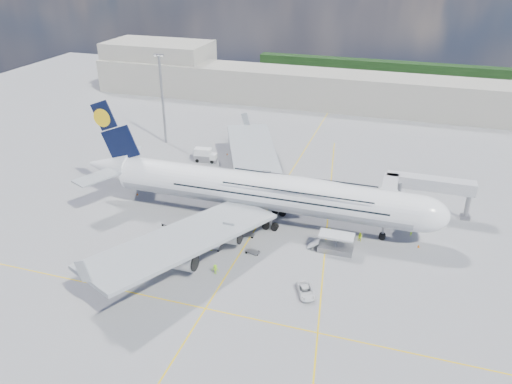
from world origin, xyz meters
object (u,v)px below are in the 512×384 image
(cone_wing_left_outer, at_px, (227,154))
(crew_van, at_px, (329,232))
(cargo_loader, at_px, (335,245))
(dolly_nose_far, at_px, (252,252))
(dolly_back, at_px, (177,230))
(cone_nose, at_px, (419,246))
(catering_truck_outer, at_px, (205,156))
(cone_wing_right_outer, at_px, (131,270))
(cone_wing_left_inner, at_px, (216,184))
(cone_tail, at_px, (137,194))
(light_mast, at_px, (162,98))
(dolly_row_a, at_px, (169,224))
(cone_wing_right_inner, at_px, (173,239))
(dolly_row_c, at_px, (213,243))
(crew_tug, at_px, (215,269))
(crew_wing, at_px, (211,247))
(dolly_nose_near, at_px, (248,235))
(crew_loader, at_px, (360,237))
(crew_nose, at_px, (411,232))
(airliner, at_px, (262,191))
(baggage_tug, at_px, (232,236))
(jet_bridge, at_px, (414,188))
(service_van, at_px, (305,291))
(catering_truck_inner, at_px, (261,190))
(dolly_row_b, at_px, (182,253))

(cone_wing_left_outer, bearing_deg, crew_van, -44.45)
(cargo_loader, xyz_separation_m, dolly_nose_far, (-14.61, -5.46, -0.95))
(dolly_back, distance_m, cone_nose, 47.47)
(catering_truck_outer, bearing_deg, cone_wing_right_outer, -90.10)
(dolly_nose_far, distance_m, cone_wing_left_inner, 30.78)
(crew_van, distance_m, cone_tail, 45.90)
(light_mast, xyz_separation_m, cone_wing_right_outer, (23.44, -59.80, -12.93))
(dolly_row_a, xyz_separation_m, dolly_back, (2.72, -1.67, 0.03))
(cone_wing_right_inner, bearing_deg, dolly_row_c, -2.26)
(cone_wing_right_inner, bearing_deg, crew_tug, -32.68)
(cone_tail, bearing_deg, crew_wing, -33.04)
(dolly_row_a, bearing_deg, dolly_nose_near, 20.26)
(crew_loader, xyz_separation_m, cone_wing_left_inner, (-36.31, 14.95, -0.73))
(crew_nose, xyz_separation_m, cone_wing_left_outer, (-49.99, 28.56, -0.55))
(catering_truck_outer, height_order, cone_nose, catering_truck_outer)
(airliner, distance_m, dolly_nose_far, 14.31)
(cargo_loader, bearing_deg, crew_tug, -143.94)
(baggage_tug, relative_size, cone_wing_right_outer, 5.06)
(dolly_back, height_order, baggage_tug, baggage_tug)
(dolly_back, bearing_deg, cone_wing_right_inner, -87.84)
(dolly_nose_far, relative_size, crew_loader, 1.53)
(jet_bridge, relative_size, dolly_nose_far, 6.26)
(dolly_row_a, bearing_deg, service_van, -6.53)
(jet_bridge, distance_m, crew_wing, 43.79)
(airliner, xyz_separation_m, dolly_nose_far, (1.95, -12.57, -6.56))
(cone_wing_left_inner, relative_size, cone_wing_left_outer, 1.06)
(cargo_loader, bearing_deg, dolly_nose_near, 179.80)
(crew_wing, bearing_deg, jet_bridge, -57.26)
(light_mast, bearing_deg, cone_wing_left_inner, -42.20)
(crew_van, height_order, cone_wing_right_outer, crew_van)
(jet_bridge, relative_size, dolly_back, 5.51)
(baggage_tug, bearing_deg, dolly_row_a, 156.70)
(dolly_row_c, distance_m, dolly_back, 9.93)
(catering_truck_outer, height_order, cone_wing_right_inner, catering_truck_outer)
(dolly_row_c, distance_m, crew_tug, 8.17)
(airliner, distance_m, jet_bridge, 31.50)
(catering_truck_inner, height_order, crew_tug, catering_truck_inner)
(baggage_tug, relative_size, cone_tail, 5.21)
(dolly_row_b, relative_size, crew_loader, 1.80)
(service_van, relative_size, cone_nose, 8.28)
(cargo_loader, relative_size, dolly_back, 2.50)
(catering_truck_outer, xyz_separation_m, cone_wing_left_inner, (8.00, -12.62, -1.45))
(cone_wing_right_outer, height_order, cone_tail, cone_wing_right_outer)
(crew_van, distance_m, crew_tug, 25.03)
(dolly_back, relative_size, catering_truck_outer, 0.54)
(catering_truck_outer, distance_m, crew_loader, 52.19)
(crew_wing, relative_size, crew_van, 0.87)
(cargo_loader, relative_size, cone_wing_right_inner, 14.95)
(crew_van, bearing_deg, crew_wing, 104.89)
(dolly_back, relative_size, crew_wing, 2.05)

